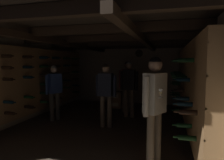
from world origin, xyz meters
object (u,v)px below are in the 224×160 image
person_guest_far_right (129,84)px  person_guest_near_right (155,101)px  person_guest_mid_left (54,88)px  person_host_center (106,89)px  wine_crate_stack (115,99)px  display_bottle (114,88)px  person_guest_rear_center (127,82)px

person_guest_far_right → person_guest_near_right: bearing=-72.0°
person_guest_near_right → person_guest_mid_left: size_ratio=1.11×
person_host_center → person_guest_near_right: size_ratio=0.93×
person_guest_far_right → person_guest_near_right: person_guest_near_right is taller
wine_crate_stack → person_host_center: (0.33, -2.26, 0.67)m
display_bottle → person_guest_far_right: bearing=-55.4°
wine_crate_stack → person_guest_rear_center: 1.05m
person_guest_far_right → person_guest_mid_left: size_ratio=1.07×
display_bottle → person_guest_far_right: 1.37m
wine_crate_stack → person_guest_mid_left: 2.48m
wine_crate_stack → person_guest_rear_center: bearing=-45.1°
display_bottle → wine_crate_stack: bearing=39.5°
wine_crate_stack → person_guest_far_right: person_guest_far_right is taller
display_bottle → person_guest_rear_center: person_guest_rear_center is taller
person_guest_near_right → person_guest_rear_center: size_ratio=1.04×
display_bottle → person_guest_rear_center: (0.59, -0.52, 0.28)m
person_host_center → person_guest_far_right: person_guest_far_right is taller
wine_crate_stack → person_guest_mid_left: (-1.27, -2.03, 0.64)m
person_host_center → person_guest_mid_left: bearing=171.9°
wine_crate_stack → display_bottle: (-0.04, -0.03, 0.44)m
display_bottle → person_guest_far_right: person_guest_far_right is taller
display_bottle → person_host_center: person_host_center is taller
person_guest_mid_left → person_guest_near_right: bearing=-33.6°
person_host_center → person_guest_near_right: bearing=-52.5°
wine_crate_stack → person_guest_far_right: size_ratio=0.36×
person_host_center → person_guest_rear_center: person_guest_rear_center is taller
person_guest_mid_left → display_bottle: bearing=58.4°
display_bottle → person_guest_near_right: 4.29m
wine_crate_stack → person_guest_near_right: (1.64, -3.97, 0.76)m
wine_crate_stack → person_host_center: 2.38m
person_guest_rear_center → wine_crate_stack: bearing=134.9°
display_bottle → person_guest_far_right: size_ratio=0.21×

